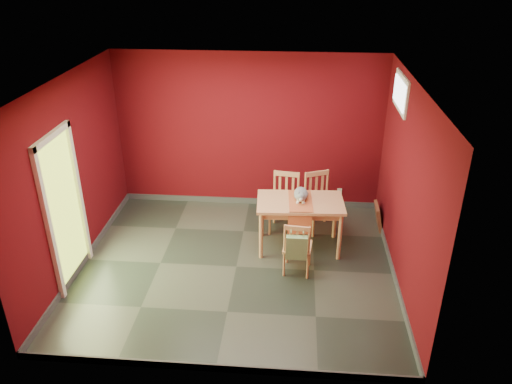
# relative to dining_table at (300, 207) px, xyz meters

# --- Properties ---
(ground) EXTENTS (4.50, 4.50, 0.00)m
(ground) POSITION_rel_dining_table_xyz_m (-0.90, -0.61, -0.70)
(ground) COLOR #2D342D
(ground) RESTS_ON ground
(room_shell) EXTENTS (4.50, 4.50, 4.50)m
(room_shell) POSITION_rel_dining_table_xyz_m (-0.90, -0.61, -0.65)
(room_shell) COLOR #51080E
(room_shell) RESTS_ON ground
(doorway) EXTENTS (0.06, 1.01, 2.13)m
(doorway) POSITION_rel_dining_table_xyz_m (-3.13, -1.01, 0.43)
(doorway) COLOR #B7D838
(doorway) RESTS_ON ground
(window) EXTENTS (0.05, 0.90, 0.50)m
(window) POSITION_rel_dining_table_xyz_m (1.33, 0.39, 1.65)
(window) COLOR white
(window) RESTS_ON room_shell
(outlet_plate) EXTENTS (0.08, 0.02, 0.12)m
(outlet_plate) POSITION_rel_dining_table_xyz_m (0.70, 1.38, -0.40)
(outlet_plate) COLOR silver
(outlet_plate) RESTS_ON room_shell
(dining_table) EXTENTS (1.31, 0.81, 0.80)m
(dining_table) POSITION_rel_dining_table_xyz_m (0.00, 0.00, 0.00)
(dining_table) COLOR tan
(dining_table) RESTS_ON ground
(table_runner) EXTENTS (0.38, 0.73, 0.36)m
(table_runner) POSITION_rel_dining_table_xyz_m (0.00, -0.12, 0.04)
(table_runner) COLOR #BC5730
(table_runner) RESTS_ON dining_table
(chair_far_left) EXTENTS (0.51, 0.51, 0.96)m
(chair_far_left) POSITION_rel_dining_table_xyz_m (-0.24, 0.54, -0.21)
(chair_far_left) COLOR tan
(chair_far_left) RESTS_ON ground
(chair_far_right) EXTENTS (0.58, 0.58, 0.96)m
(chair_far_right) POSITION_rel_dining_table_xyz_m (0.31, 0.62, -0.21)
(chair_far_right) COLOR tan
(chair_far_right) RESTS_ON ground
(chair_near) EXTENTS (0.42, 0.42, 0.83)m
(chair_near) POSITION_rel_dining_table_xyz_m (-0.03, -0.66, -0.28)
(chair_near) COLOR tan
(chair_near) RESTS_ON ground
(tote_bag) EXTENTS (0.29, 0.18, 0.41)m
(tote_bag) POSITION_rel_dining_table_xyz_m (-0.04, -0.86, -0.16)
(tote_bag) COLOR #79A56A
(tote_bag) RESTS_ON chair_near
(cat) EXTENTS (0.26, 0.45, 0.22)m
(cat) POSITION_rel_dining_table_xyz_m (0.00, 0.08, 0.21)
(cat) COLOR slate
(cat) RESTS_ON table_runner
(picture_frame) EXTENTS (0.14, 0.41, 0.41)m
(picture_frame) POSITION_rel_dining_table_xyz_m (1.29, 0.70, -0.49)
(picture_frame) COLOR brown
(picture_frame) RESTS_ON ground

